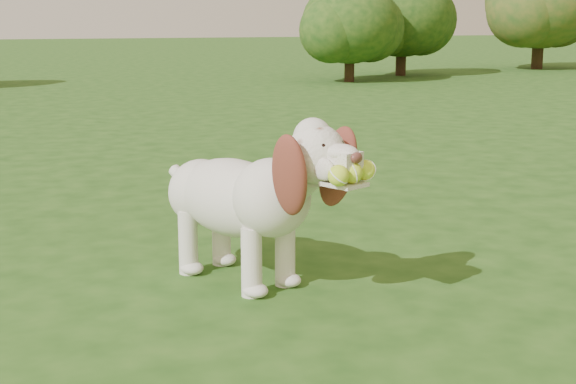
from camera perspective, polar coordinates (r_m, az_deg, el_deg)
name	(u,v)px	position (r m, az deg, el deg)	size (l,w,h in m)	color
ground	(301,241)	(3.83, 0.96, -3.48)	(80.00, 80.00, 0.00)	#1C4313
dog	(249,193)	(3.12, -2.77, -0.09)	(0.65, 1.02, 0.70)	silver
shrub_f	(402,14)	(15.10, 8.13, 12.40)	(1.82, 1.82, 1.88)	#382314
shrub_h	(541,2)	(17.64, 17.54, 12.78)	(2.25, 2.25, 2.33)	#382314
shrub_d	(350,22)	(13.48, 4.44, 11.94)	(1.59, 1.59, 1.65)	#382314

